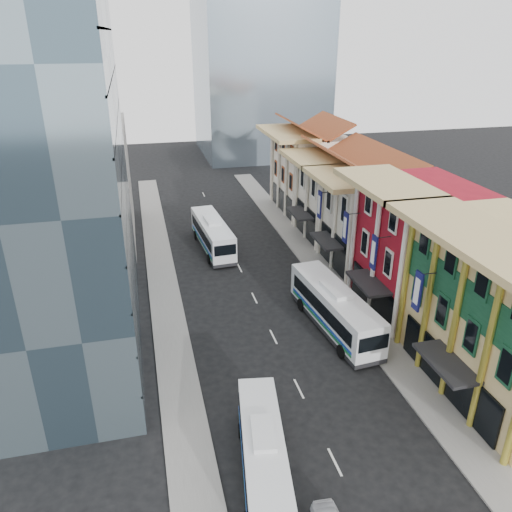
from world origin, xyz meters
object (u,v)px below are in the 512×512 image
object	(u,v)px
bus_left_near	(263,453)
office_tower	(37,164)
bus_left_far	(213,234)
shophouse_tan	(509,315)
bus_right	(335,308)

from	to	relation	value
bus_left_near	office_tower	bearing A→B (deg)	134.01
office_tower	bus_left_far	bearing A→B (deg)	46.88
office_tower	bus_left_far	world-z (taller)	office_tower
shophouse_tan	bus_left_far	world-z (taller)	shophouse_tan
shophouse_tan	bus_left_far	size ratio (longest dim) A/B	1.16
bus_left_near	shophouse_tan	bearing A→B (deg)	20.52
bus_left_near	bus_left_far	distance (m)	33.92
bus_left_far	bus_right	size ratio (longest dim) A/B	0.95
office_tower	shophouse_tan	bearing A→B (deg)	-24.30
bus_right	office_tower	bearing A→B (deg)	164.59
office_tower	bus_right	world-z (taller)	office_tower
bus_right	bus_left_far	bearing A→B (deg)	105.03
office_tower	bus_left_near	distance (m)	25.55
office_tower	bus_left_far	size ratio (longest dim) A/B	2.49
office_tower	bus_left_far	distance (m)	25.54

